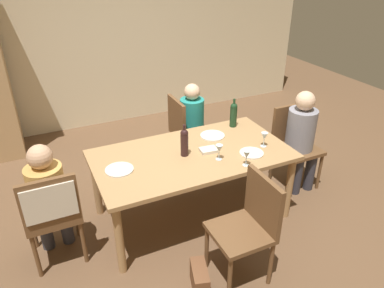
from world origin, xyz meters
The scene contains 20 objects.
ground_plane centered at (0.00, 0.00, 0.00)m, with size 10.00×10.00×0.00m, color brown.
rear_room_partition centered at (0.00, 2.70, 1.35)m, with size 6.40×0.12×2.70m, color beige.
dining_table centered at (0.00, 0.00, 0.65)m, with size 1.86×1.01×0.73m.
chair_far_right centered at (0.33, 0.88, 0.53)m, with size 0.44×0.44×0.92m.
chair_left_end centered at (-1.31, -0.12, 0.59)m, with size 0.44×0.46×0.92m.
chair_right_end centered at (1.31, 0.09, 0.53)m, with size 0.44×0.44×0.92m.
chair_near centered at (0.09, -0.88, 0.53)m, with size 0.44×0.44×0.92m.
person_woman_host centered at (0.44, 0.88, 0.63)m, with size 0.32×0.28×1.08m.
person_man_bearded centered at (-1.31, 0.03, 0.65)m, with size 0.30×0.34×1.11m.
person_man_guest centered at (1.31, -0.03, 0.66)m, with size 0.31×0.36×1.14m.
wine_bottle_tall_green centered at (0.66, 0.35, 0.87)m, with size 0.08×0.08×0.32m.
wine_bottle_dark_red centered at (-0.08, 0.00, 0.87)m, with size 0.07×0.07×0.31m.
wine_glass_near_left centered at (0.69, -0.17, 0.83)m, with size 0.07×0.07×0.15m.
wine_glass_centre centered at (0.18, -0.21, 0.83)m, with size 0.07×0.07×0.15m.
wine_glass_near_right centered at (0.34, -0.40, 0.83)m, with size 0.07×0.07×0.15m.
dinner_plate_host centered at (0.35, 0.23, 0.73)m, with size 0.25×0.25×0.01m, color silver.
dinner_plate_guest_left centered at (-0.70, 0.00, 0.73)m, with size 0.25×0.25×0.01m, color silver.
dinner_plate_guest_right centered at (0.51, -0.25, 0.73)m, with size 0.23×0.23×0.01m, color silver.
folded_napkin centered at (0.16, -0.03, 0.74)m, with size 0.16×0.12×0.03m, color beige.
handbag centered at (-0.35, -0.88, 0.11)m, with size 0.28×0.12×0.22m, color brown.
Camera 1 is at (-1.29, -2.73, 2.44)m, focal length 34.22 mm.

